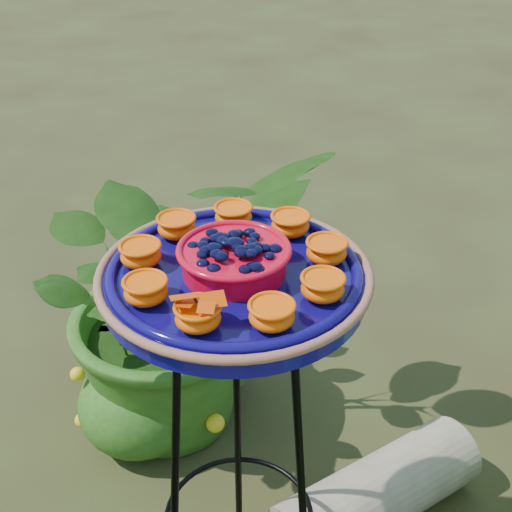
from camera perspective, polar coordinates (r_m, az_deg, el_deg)
name	(u,v)px	position (r m, az deg, el deg)	size (l,w,h in m)	color
tripod_stand	(237,438)	(1.32, -1.49, -14.33)	(0.35, 0.35, 0.80)	black
feeder_dish	(234,273)	(1.09, -1.75, -1.37)	(0.48, 0.48, 0.10)	#0C0755
driftwood_log	(378,493)	(1.78, 9.71, -18.20)	(0.17, 0.17, 0.51)	tan
shrub_back_left	(169,289)	(1.83, -6.95, -2.62)	(0.73, 0.64, 0.82)	#275115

